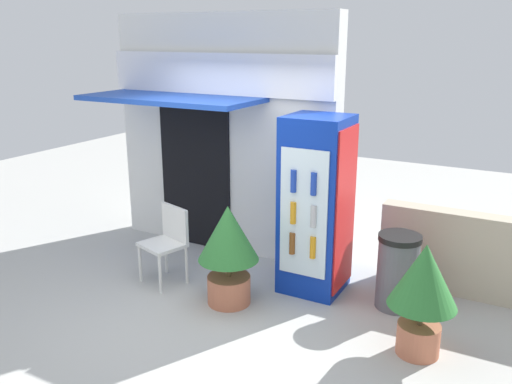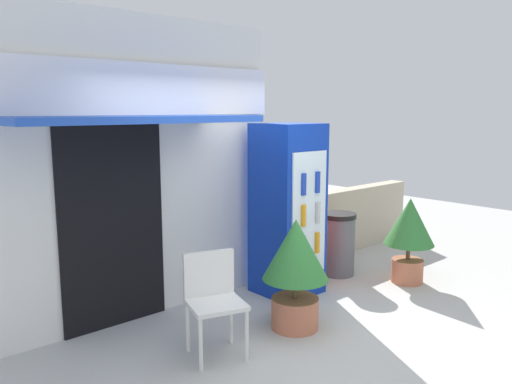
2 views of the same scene
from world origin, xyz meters
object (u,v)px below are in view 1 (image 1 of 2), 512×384
object	(u,v)px
potted_plant_near_shop	(228,245)
plastic_chair	(168,238)
trash_bin	(397,271)
drink_cooler	(316,206)
potted_plant_curbside	(423,286)

from	to	relation	value
potted_plant_near_shop	plastic_chair	bearing A→B (deg)	171.87
plastic_chair	trash_bin	world-z (taller)	plastic_chair
drink_cooler	plastic_chair	world-z (taller)	drink_cooler
potted_plant_near_shop	potted_plant_curbside	distance (m)	2.03
drink_cooler	trash_bin	xyz separation A→B (m)	(0.94, 0.01, -0.59)
potted_plant_near_shop	trash_bin	world-z (taller)	potted_plant_near_shop
plastic_chair	potted_plant_near_shop	xyz separation A→B (m)	(0.91, -0.13, 0.13)
potted_plant_curbside	trash_bin	world-z (taller)	potted_plant_curbside
plastic_chair	trash_bin	xyz separation A→B (m)	(2.53, 0.65, -0.13)
drink_cooler	trash_bin	bearing A→B (deg)	0.47
potted_plant_curbside	plastic_chair	bearing A→B (deg)	177.35
plastic_chair	potted_plant_near_shop	world-z (taller)	potted_plant_near_shop
potted_plant_near_shop	potted_plant_curbside	size ratio (longest dim) A/B	1.03
drink_cooler	plastic_chair	size ratio (longest dim) A/B	2.21
potted_plant_near_shop	potted_plant_curbside	world-z (taller)	potted_plant_near_shop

